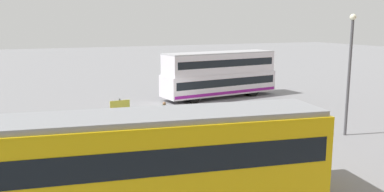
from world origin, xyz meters
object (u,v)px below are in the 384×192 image
double_decker_bus (219,74)px  street_lamp (350,66)px  tram_yellow (140,158)px  info_sign (120,111)px  pedestrian_crossing (241,115)px  pedestrian_near_railing (164,113)px

double_decker_bus → street_lamp: street_lamp is taller
double_decker_bus → tram_yellow: double_decker_bus is taller
info_sign → street_lamp: bearing=158.2°
double_decker_bus → tram_yellow: bearing=55.2°
pedestrian_crossing → info_sign: bearing=-14.6°
tram_yellow → pedestrian_crossing: size_ratio=7.85×
double_decker_bus → pedestrian_near_railing: double_decker_bus is taller
double_decker_bus → pedestrian_crossing: double_decker_bus is taller
tram_yellow → street_lamp: street_lamp is taller
info_sign → double_decker_bus: bearing=-141.0°
tram_yellow → pedestrian_crossing: bearing=-139.5°
tram_yellow → pedestrian_near_railing: 10.65m
pedestrian_crossing → street_lamp: (-5.16, 3.01, 3.00)m
tram_yellow → pedestrian_crossing: tram_yellow is taller
pedestrian_near_railing → pedestrian_crossing: bearing=144.8°
tram_yellow → info_sign: bearing=-99.0°
double_decker_bus → street_lamp: 13.69m
pedestrian_near_railing → street_lamp: size_ratio=0.24×
info_sign → street_lamp: (-11.95, 4.78, 2.48)m
pedestrian_near_railing → double_decker_bus: bearing=-135.1°
info_sign → pedestrian_crossing: bearing=165.4°
tram_yellow → info_sign: (-1.39, -8.75, -0.19)m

